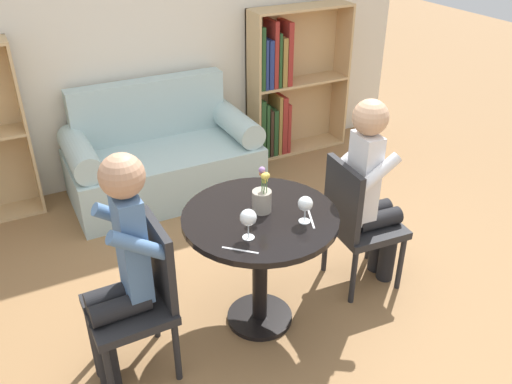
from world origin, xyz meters
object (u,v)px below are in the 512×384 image
Objects in this scene: chair_left at (141,295)px; person_right at (372,190)px; couch at (162,159)px; wine_glass_left at (248,218)px; person_left at (120,267)px; bookshelf_right at (284,87)px; chair_right at (357,220)px; flower_vase at (262,198)px; wine_glass_right at (305,205)px.

person_right reaches higher than chair_left.
wine_glass_left is at bearing -94.53° from couch.
person_right is (0.80, -1.75, 0.38)m from couch.
person_right is (1.59, 0.07, -0.01)m from person_left.
bookshelf_right is 2.67m from wine_glass_left.
chair_right is 0.22m from person_right.
chair_left is 1.52m from person_right.
chair_right is 3.28× the size of flower_vase.
chair_right is (0.71, -1.74, 0.18)m from couch.
couch is 1.72× the size of chair_left.
wine_glass_left reaches higher than couch.
bookshelf_right is at bearing 133.59° from person_left.
flower_vase is at bearing 94.02° from chair_left.
chair_left is at bearing 90.71° from person_left.
wine_glass_left is at bearing -123.66° from bookshelf_right.
chair_right is 0.69× the size of person_left.
chair_left is at bearing 97.11° from chair_right.
chair_right is at bearing 13.42° from wine_glass_left.
bookshelf_right is 2.50m from wine_glass_right.
wine_glass_left is 1.09× the size of wine_glass_right.
chair_left is at bearing -111.39° from couch.
bookshelf_right is at bearing 62.82° from wine_glass_right.
bookshelf_right is 9.04× the size of wine_glass_right.
person_left is at bearing 168.47° from wine_glass_left.
wine_glass_right is at bearing -117.18° from bookshelf_right.
flower_vase reaches higher than wine_glass_right.
bookshelf_right is 5.05× the size of flower_vase.
bookshelf_right reaches higher than person_left.
couch is at bearing 28.58° from person_right.
person_left is at bearing 96.51° from person_right.
couch is 1.72× the size of chair_right.
chair_left is (-0.71, -1.82, 0.18)m from couch.
couch is at bearing 95.34° from wine_glass_right.
flower_vase is (-0.77, 0.00, 0.15)m from person_right.
couch is at bearing 26.37° from chair_right.
bookshelf_right reaches higher than flower_vase.
person_left reaches higher than person_right.
couch is 2.02m from person_left.
bookshelf_right is 1.07× the size of person_right.
bookshelf_right is at bearing 56.34° from wine_glass_left.
chair_right is (1.42, 0.07, 0.00)m from chair_left.
chair_right is at bearing 0.72° from flower_vase.
wine_glass_left is 0.61× the size of flower_vase.
person_left reaches higher than chair_right.
person_right reaches higher than couch.
bookshelf_right is 1.54× the size of chair_left.
person_right is at bearing 17.84° from wine_glass_right.
bookshelf_right is 8.28× the size of wine_glass_left.
flower_vase is (0.03, -1.75, 0.53)m from couch.
person_right is 0.99m from wine_glass_left.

